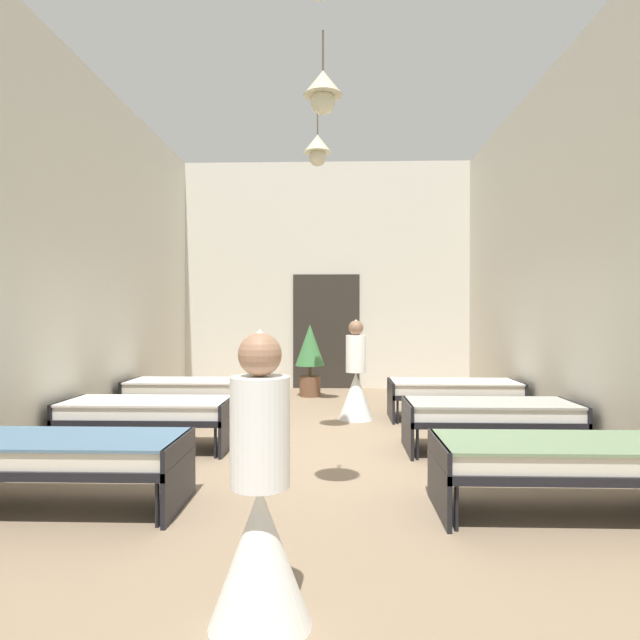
{
  "coord_description": "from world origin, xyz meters",
  "views": [
    {
      "loc": [
        0.23,
        -6.17,
        1.56
      ],
      "look_at": [
        0.0,
        1.08,
        1.48
      ],
      "focal_mm": 30.44,
      "sensor_mm": 36.0,
      "label": 1
    }
  ],
  "objects_px": {
    "bed_left_row_0": "(65,454)",
    "nurse_near_aisle": "(356,384)",
    "bed_left_row_1": "(147,411)",
    "bed_right_row_1": "(490,413)",
    "bed_right_row_2": "(454,390)",
    "bed_right_row_0": "(559,458)",
    "nurse_mid_aisle": "(260,520)",
    "potted_plant": "(310,353)",
    "bed_left_row_2": "(192,389)"
  },
  "relations": [
    {
      "from": "bed_left_row_1",
      "to": "potted_plant",
      "type": "relative_size",
      "value": 1.39
    },
    {
      "from": "bed_left_row_0",
      "to": "potted_plant",
      "type": "relative_size",
      "value": 1.39
    },
    {
      "from": "bed_right_row_1",
      "to": "potted_plant",
      "type": "xyz_separation_m",
      "value": [
        -2.25,
        4.1,
        0.38
      ]
    },
    {
      "from": "bed_right_row_2",
      "to": "nurse_near_aisle",
      "type": "height_order",
      "value": "nurse_near_aisle"
    },
    {
      "from": "bed_left_row_0",
      "to": "bed_left_row_1",
      "type": "relative_size",
      "value": 1.0
    },
    {
      "from": "bed_right_row_2",
      "to": "bed_right_row_1",
      "type": "bearing_deg",
      "value": -90.0
    },
    {
      "from": "bed_left_row_0",
      "to": "bed_left_row_1",
      "type": "height_order",
      "value": "same"
    },
    {
      "from": "bed_left_row_1",
      "to": "potted_plant",
      "type": "height_order",
      "value": "potted_plant"
    },
    {
      "from": "nurse_near_aisle",
      "to": "bed_left_row_2",
      "type": "bearing_deg",
      "value": 32.22
    },
    {
      "from": "bed_left_row_1",
      "to": "nurse_mid_aisle",
      "type": "xyz_separation_m",
      "value": [
        1.8,
        -3.48,
        0.09
      ]
    },
    {
      "from": "bed_left_row_0",
      "to": "nurse_mid_aisle",
      "type": "height_order",
      "value": "nurse_mid_aisle"
    },
    {
      "from": "bed_right_row_1",
      "to": "bed_right_row_2",
      "type": "bearing_deg",
      "value": 90.0
    },
    {
      "from": "bed_right_row_1",
      "to": "bed_right_row_2",
      "type": "xyz_separation_m",
      "value": [
        0.0,
        1.9,
        0.0
      ]
    },
    {
      "from": "bed_left_row_0",
      "to": "bed_right_row_2",
      "type": "height_order",
      "value": "same"
    },
    {
      "from": "bed_left_row_0",
      "to": "bed_right_row_1",
      "type": "relative_size",
      "value": 1.0
    },
    {
      "from": "bed_left_row_1",
      "to": "nurse_near_aisle",
      "type": "bearing_deg",
      "value": 37.22
    },
    {
      "from": "bed_right_row_0",
      "to": "nurse_mid_aisle",
      "type": "relative_size",
      "value": 1.28
    },
    {
      "from": "bed_left_row_2",
      "to": "bed_right_row_2",
      "type": "xyz_separation_m",
      "value": [
        3.92,
        0.0,
        0.0
      ]
    },
    {
      "from": "bed_right_row_0",
      "to": "bed_left_row_1",
      "type": "xyz_separation_m",
      "value": [
        -3.92,
        1.9,
        0.0
      ]
    },
    {
      "from": "bed_left_row_1",
      "to": "bed_right_row_1",
      "type": "xyz_separation_m",
      "value": [
        3.92,
        0.0,
        0.0
      ]
    },
    {
      "from": "bed_right_row_1",
      "to": "bed_left_row_2",
      "type": "distance_m",
      "value": 4.35
    },
    {
      "from": "bed_left_row_0",
      "to": "bed_right_row_0",
      "type": "xyz_separation_m",
      "value": [
        3.92,
        0.0,
        0.0
      ]
    },
    {
      "from": "nurse_near_aisle",
      "to": "potted_plant",
      "type": "height_order",
      "value": "nurse_near_aisle"
    },
    {
      "from": "bed_right_row_1",
      "to": "nurse_mid_aisle",
      "type": "xyz_separation_m",
      "value": [
        -2.11,
        -3.48,
        0.09
      ]
    },
    {
      "from": "bed_right_row_1",
      "to": "bed_right_row_2",
      "type": "relative_size",
      "value": 1.0
    },
    {
      "from": "nurse_mid_aisle",
      "to": "potted_plant",
      "type": "xyz_separation_m",
      "value": [
        -0.13,
        7.58,
        0.29
      ]
    },
    {
      "from": "bed_left_row_2",
      "to": "nurse_near_aisle",
      "type": "bearing_deg",
      "value": -0.61
    },
    {
      "from": "bed_right_row_1",
      "to": "bed_left_row_2",
      "type": "relative_size",
      "value": 1.0
    },
    {
      "from": "bed_right_row_1",
      "to": "bed_left_row_1",
      "type": "bearing_deg",
      "value": 180.0
    },
    {
      "from": "bed_left_row_0",
      "to": "potted_plant",
      "type": "distance_m",
      "value": 6.24
    },
    {
      "from": "bed_left_row_0",
      "to": "bed_left_row_1",
      "type": "xyz_separation_m",
      "value": [
        0.0,
        1.9,
        0.0
      ]
    },
    {
      "from": "bed_right_row_0",
      "to": "nurse_mid_aisle",
      "type": "bearing_deg",
      "value": -143.2
    },
    {
      "from": "bed_left_row_1",
      "to": "bed_right_row_2",
      "type": "relative_size",
      "value": 1.0
    },
    {
      "from": "bed_right_row_0",
      "to": "bed_right_row_1",
      "type": "relative_size",
      "value": 1.0
    },
    {
      "from": "bed_right_row_0",
      "to": "bed_right_row_1",
      "type": "bearing_deg",
      "value": 90.0
    },
    {
      "from": "bed_left_row_0",
      "to": "nurse_near_aisle",
      "type": "distance_m",
      "value": 4.51
    },
    {
      "from": "bed_right_row_0",
      "to": "bed_left_row_2",
      "type": "distance_m",
      "value": 5.46
    },
    {
      "from": "nurse_near_aisle",
      "to": "bed_right_row_2",
      "type": "bearing_deg",
      "value": -146.14
    },
    {
      "from": "bed_right_row_2",
      "to": "potted_plant",
      "type": "distance_m",
      "value": 3.17
    },
    {
      "from": "bed_left_row_0",
      "to": "bed_right_row_2",
      "type": "relative_size",
      "value": 1.0
    },
    {
      "from": "bed_left_row_0",
      "to": "potted_plant",
      "type": "height_order",
      "value": "potted_plant"
    },
    {
      "from": "bed_right_row_0",
      "to": "bed_left_row_1",
      "type": "bearing_deg",
      "value": 154.13
    },
    {
      "from": "potted_plant",
      "to": "bed_left_row_1",
      "type": "bearing_deg",
      "value": -112.18
    },
    {
      "from": "bed_right_row_1",
      "to": "nurse_near_aisle",
      "type": "bearing_deg",
      "value": 127.73
    },
    {
      "from": "bed_right_row_2",
      "to": "nurse_mid_aisle",
      "type": "relative_size",
      "value": 1.28
    },
    {
      "from": "bed_right_row_0",
      "to": "potted_plant",
      "type": "relative_size",
      "value": 1.39
    },
    {
      "from": "nurse_near_aisle",
      "to": "nurse_mid_aisle",
      "type": "distance_m",
      "value": 5.4
    },
    {
      "from": "bed_right_row_0",
      "to": "bed_left_row_0",
      "type": "bearing_deg",
      "value": 180.0
    },
    {
      "from": "bed_left_row_1",
      "to": "bed_right_row_2",
      "type": "xyz_separation_m",
      "value": [
        3.92,
        1.9,
        0.0
      ]
    },
    {
      "from": "bed_left_row_2",
      "to": "bed_right_row_1",
      "type": "bearing_deg",
      "value": -25.87
    }
  ]
}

